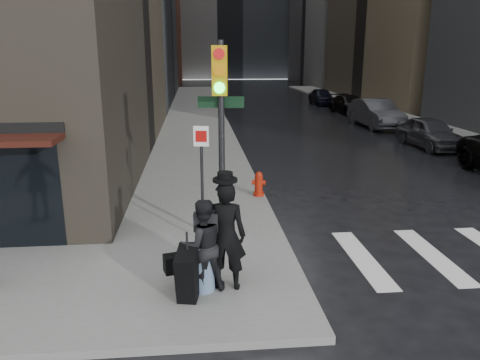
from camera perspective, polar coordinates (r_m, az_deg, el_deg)
The scene contains 11 objects.
ground at distance 9.18m, azimuth -4.60°, elevation -12.99°, with size 140.00×140.00×0.00m, color black.
sidewalk_left at distance 35.35m, azimuth -5.40°, elevation 8.30°, with size 4.00×50.00×0.15m, color slate.
sidewalk_right at distance 37.86m, azimuth 15.71°, elevation 8.26°, with size 3.00×50.00×0.15m, color slate.
man_overcoat at distance 8.40m, azimuth -2.71°, elevation -7.49°, with size 1.33×1.08×2.23m.
man_jeans at distance 8.45m, azimuth -4.70°, elevation -7.93°, with size 1.26×0.85×1.73m.
traffic_light at distance 9.99m, azimuth -2.57°, elevation 7.65°, with size 1.10×0.56×4.44m.
fire_hydrant at distance 14.10m, azimuth 2.30°, elevation -0.61°, with size 0.43×0.33×0.74m.
parked_car_1 at distance 23.76m, azimuth 22.14°, elevation 5.38°, with size 1.68×4.17×1.42m, color #393A3E.
parked_car_2 at distance 29.33m, azimuth 16.23°, elevation 7.81°, with size 1.74×5.00×1.65m, color #393A3E.
parked_car_3 at distance 35.38m, azimuth 13.23°, elevation 8.93°, with size 1.85×4.55×1.32m, color black.
parked_car_4 at distance 41.24m, azimuth 9.93°, elevation 9.99°, with size 1.62×4.02×1.37m, color black.
Camera 1 is at (-0.05, -8.09, 4.34)m, focal length 35.00 mm.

